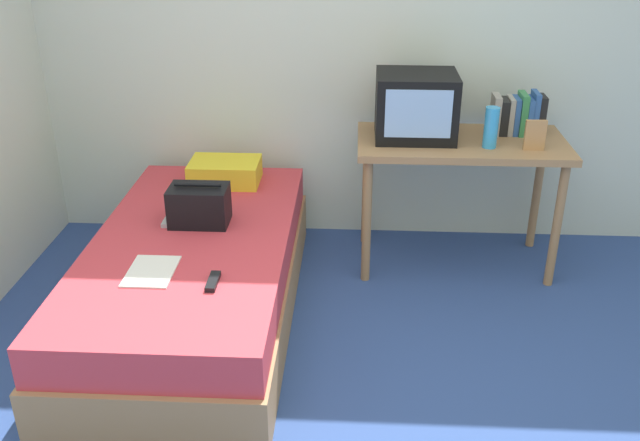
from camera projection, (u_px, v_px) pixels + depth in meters
ground_plane at (355, 440)px, 2.86m from camera, size 8.00×8.00×0.00m
wall_back at (363, 27)px, 4.10m from camera, size 5.20×0.10×2.60m
bed at (195, 278)px, 3.58m from camera, size 1.00×2.00×0.47m
desk at (460, 157)px, 3.94m from camera, size 1.16×0.60×0.77m
tv at (416, 106)px, 3.86m from camera, size 0.44×0.39×0.36m
water_bottle at (491, 128)px, 3.73m from camera, size 0.08×0.08×0.22m
book_row at (518, 115)px, 3.95m from camera, size 0.29×0.16×0.24m
picture_frame at (535, 135)px, 3.71m from camera, size 0.11×0.02×0.16m
pillow at (225, 172)px, 4.10m from camera, size 0.40×0.28×0.13m
handbag at (199, 205)px, 3.58m from camera, size 0.30×0.20×0.22m
magazine at (151, 271)px, 3.16m from camera, size 0.21×0.29×0.01m
remote_dark at (213, 281)px, 3.07m from camera, size 0.04×0.16×0.02m
remote_silver at (169, 220)px, 3.63m from camera, size 0.04×0.14×0.02m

